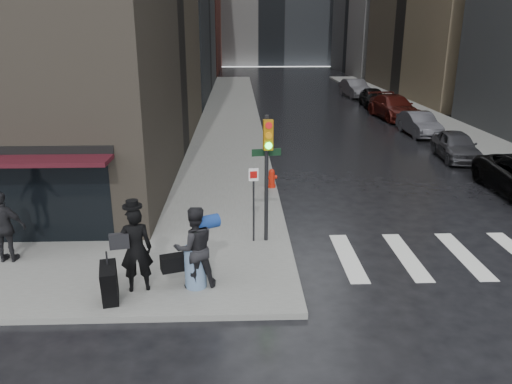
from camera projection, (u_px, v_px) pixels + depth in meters
ground at (218, 277)px, 12.48m from camera, size 140.00×140.00×0.00m
sidewalk_left at (231, 108)px, 38.08m from camera, size 4.00×50.00×0.15m
sidewalk_right at (405, 107)px, 38.54m from camera, size 3.00×50.00×0.15m
crosswalk at (492, 255)px, 13.68m from camera, size 8.50×3.00×0.01m
man_overcoat at (130, 255)px, 11.17m from camera, size 1.16×1.33×2.23m
man_jeans at (194, 247)px, 11.42m from camera, size 1.44×1.02×1.98m
man_greycoat at (5, 227)px, 12.72m from camera, size 1.11×0.51×1.87m
traffic_light at (266, 162)px, 13.48m from camera, size 0.89×0.46×3.59m
fire_hydrant at (272, 179)px, 18.92m from camera, size 0.41×0.31×0.72m
parked_car_1 at (456, 146)px, 23.45m from camera, size 1.96×4.03×1.33m
parked_car_2 at (419, 124)px, 28.74m from camera, size 1.55×4.07×1.33m
parked_car_3 at (394, 107)px, 34.00m from camera, size 2.72×5.63×1.58m
parked_car_4 at (373, 97)px, 39.31m from camera, size 2.02×4.38×1.45m
parked_car_5 at (355, 88)px, 44.57m from camera, size 2.12×4.91×1.57m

